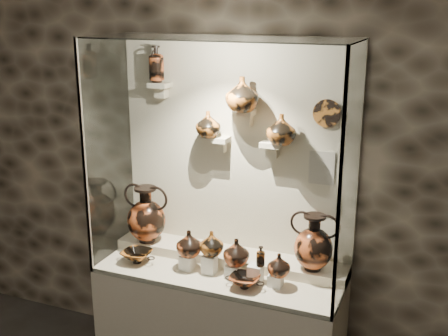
# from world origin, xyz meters

# --- Properties ---
(wall_back) EXTENTS (5.00, 0.02, 3.20)m
(wall_back) POSITION_xyz_m (0.00, 2.50, 1.60)
(wall_back) COLOR black
(wall_back) RESTS_ON ground
(plinth) EXTENTS (1.70, 0.60, 0.80)m
(plinth) POSITION_xyz_m (0.00, 2.18, 0.40)
(plinth) COLOR #C1B69B
(plinth) RESTS_ON floor
(front_tier) EXTENTS (1.68, 0.58, 0.03)m
(front_tier) POSITION_xyz_m (0.00, 2.18, 0.82)
(front_tier) COLOR beige
(front_tier) RESTS_ON plinth
(rear_tier) EXTENTS (1.70, 0.25, 0.10)m
(rear_tier) POSITION_xyz_m (0.00, 2.35, 0.85)
(rear_tier) COLOR beige
(rear_tier) RESTS_ON plinth
(back_panel) EXTENTS (1.70, 0.03, 1.60)m
(back_panel) POSITION_xyz_m (0.00, 2.50, 1.60)
(back_panel) COLOR #C1B69B
(back_panel) RESTS_ON plinth
(glass_front) EXTENTS (1.70, 0.01, 1.60)m
(glass_front) POSITION_xyz_m (0.00, 1.88, 1.60)
(glass_front) COLOR white
(glass_front) RESTS_ON plinth
(glass_left) EXTENTS (0.01, 0.60, 1.60)m
(glass_left) POSITION_xyz_m (-0.85, 2.18, 1.60)
(glass_left) COLOR white
(glass_left) RESTS_ON plinth
(glass_right) EXTENTS (0.01, 0.60, 1.60)m
(glass_right) POSITION_xyz_m (0.85, 2.18, 1.60)
(glass_right) COLOR white
(glass_right) RESTS_ON plinth
(glass_top) EXTENTS (1.70, 0.60, 0.01)m
(glass_top) POSITION_xyz_m (0.00, 2.18, 2.40)
(glass_top) COLOR white
(glass_top) RESTS_ON back_panel
(frame_post_left) EXTENTS (0.02, 0.02, 1.60)m
(frame_post_left) POSITION_xyz_m (-0.84, 1.89, 1.60)
(frame_post_left) COLOR gray
(frame_post_left) RESTS_ON plinth
(frame_post_right) EXTENTS (0.02, 0.02, 1.60)m
(frame_post_right) POSITION_xyz_m (0.84, 1.89, 1.60)
(frame_post_right) COLOR gray
(frame_post_right) RESTS_ON plinth
(pedestal_a) EXTENTS (0.09, 0.09, 0.10)m
(pedestal_a) POSITION_xyz_m (-0.22, 2.13, 0.88)
(pedestal_a) COLOR silver
(pedestal_a) RESTS_ON front_tier
(pedestal_b) EXTENTS (0.09, 0.09, 0.13)m
(pedestal_b) POSITION_xyz_m (-0.05, 2.13, 0.90)
(pedestal_b) COLOR silver
(pedestal_b) RESTS_ON front_tier
(pedestal_c) EXTENTS (0.09, 0.09, 0.09)m
(pedestal_c) POSITION_xyz_m (0.12, 2.13, 0.88)
(pedestal_c) COLOR silver
(pedestal_c) RESTS_ON front_tier
(pedestal_d) EXTENTS (0.09, 0.09, 0.12)m
(pedestal_d) POSITION_xyz_m (0.28, 2.13, 0.89)
(pedestal_d) COLOR silver
(pedestal_d) RESTS_ON front_tier
(pedestal_e) EXTENTS (0.09, 0.09, 0.08)m
(pedestal_e) POSITION_xyz_m (0.42, 2.13, 0.87)
(pedestal_e) COLOR silver
(pedestal_e) RESTS_ON front_tier
(bracket_ul) EXTENTS (0.14, 0.12, 0.04)m
(bracket_ul) POSITION_xyz_m (-0.55, 2.42, 2.05)
(bracket_ul) COLOR #C1B69B
(bracket_ul) RESTS_ON back_panel
(bracket_ca) EXTENTS (0.14, 0.12, 0.04)m
(bracket_ca) POSITION_xyz_m (-0.10, 2.42, 1.70)
(bracket_ca) COLOR #C1B69B
(bracket_ca) RESTS_ON back_panel
(bracket_cb) EXTENTS (0.10, 0.12, 0.04)m
(bracket_cb) POSITION_xyz_m (0.10, 2.42, 1.90)
(bracket_cb) COLOR #C1B69B
(bracket_cb) RESTS_ON back_panel
(bracket_cc) EXTENTS (0.14, 0.12, 0.04)m
(bracket_cc) POSITION_xyz_m (0.28, 2.42, 1.70)
(bracket_cc) COLOR #C1B69B
(bracket_cc) RESTS_ON back_panel
(amphora_left) EXTENTS (0.44, 0.44, 0.43)m
(amphora_left) POSITION_xyz_m (-0.63, 2.30, 1.11)
(amphora_left) COLOR #A4461F
(amphora_left) RESTS_ON rear_tier
(amphora_right) EXTENTS (0.33, 0.33, 0.39)m
(amphora_right) POSITION_xyz_m (0.62, 2.31, 1.09)
(amphora_right) COLOR #A4461F
(amphora_right) RESTS_ON rear_tier
(jug_a) EXTENTS (0.22, 0.22, 0.19)m
(jug_a) POSITION_xyz_m (-0.20, 2.13, 1.02)
(jug_a) COLOR #A4461F
(jug_a) RESTS_ON pedestal_a
(jug_b) EXTENTS (0.21, 0.21, 0.17)m
(jug_b) POSITION_xyz_m (-0.04, 2.15, 1.05)
(jug_b) COLOR #934E1A
(jug_b) RESTS_ON pedestal_b
(jug_c) EXTENTS (0.22, 0.22, 0.18)m
(jug_c) POSITION_xyz_m (0.14, 2.15, 1.01)
(jug_c) COLOR #A4461F
(jug_c) RESTS_ON pedestal_c
(jug_e) EXTENTS (0.16, 0.16, 0.16)m
(jug_e) POSITION_xyz_m (0.44, 2.11, 0.99)
(jug_e) COLOR #A4461F
(jug_e) RESTS_ON pedestal_e
(lekythos_small) EXTENTS (0.09, 0.09, 0.16)m
(lekythos_small) POSITION_xyz_m (0.31, 2.13, 1.03)
(lekythos_small) COLOR #934E1A
(lekythos_small) RESTS_ON pedestal_d
(kylix_left) EXTENTS (0.31, 0.28, 0.11)m
(kylix_left) POSITION_xyz_m (-0.59, 2.08, 0.88)
(kylix_left) COLOR #934E1A
(kylix_left) RESTS_ON front_tier
(kylix_right) EXTENTS (0.27, 0.23, 0.10)m
(kylix_right) POSITION_xyz_m (0.24, 2.03, 0.88)
(kylix_right) COLOR #A4461F
(kylix_right) RESTS_ON front_tier
(lekythos_tall) EXTENTS (0.15, 0.15, 0.29)m
(lekythos_tall) POSITION_xyz_m (-0.57, 2.41, 2.21)
(lekythos_tall) COLOR #A4461F
(lekythos_tall) RESTS_ON bracket_ul
(ovoid_vase_a) EXTENTS (0.22, 0.22, 0.18)m
(ovoid_vase_a) POSITION_xyz_m (-0.17, 2.38, 1.81)
(ovoid_vase_a) COLOR #934E1A
(ovoid_vase_a) RESTS_ON bracket_ca
(ovoid_vase_b) EXTENTS (0.28, 0.28, 0.23)m
(ovoid_vase_b) POSITION_xyz_m (0.09, 2.36, 2.03)
(ovoid_vase_b) COLOR #934E1A
(ovoid_vase_b) RESTS_ON bracket_cb
(ovoid_vase_c) EXTENTS (0.21, 0.21, 0.20)m
(ovoid_vase_c) POSITION_xyz_m (0.36, 2.37, 1.82)
(ovoid_vase_c) COLOR #934E1A
(ovoid_vase_c) RESTS_ON bracket_cc
(wall_plate) EXTENTS (0.18, 0.02, 0.18)m
(wall_plate) POSITION_xyz_m (0.63, 2.47, 1.93)
(wall_plate) COLOR #B56823
(wall_plate) RESTS_ON back_panel
(info_placard) EXTENTS (0.17, 0.01, 0.23)m
(info_placard) POSITION_xyz_m (0.61, 2.47, 1.56)
(info_placard) COLOR beige
(info_placard) RESTS_ON back_panel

